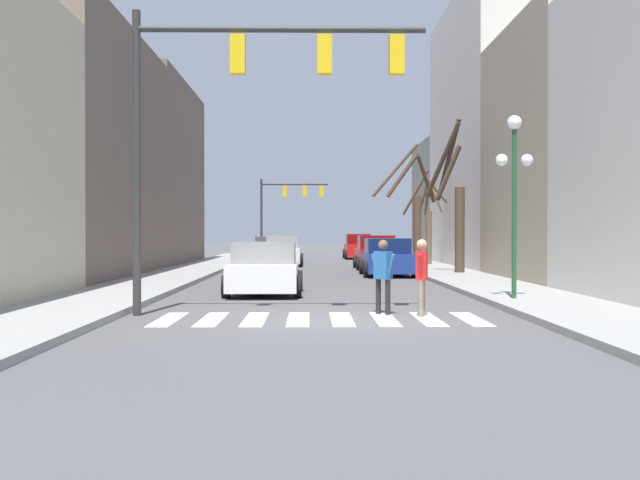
{
  "coord_description": "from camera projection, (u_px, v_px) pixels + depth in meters",
  "views": [
    {
      "loc": [
        -0.21,
        -15.29,
        1.8
      ],
      "look_at": [
        0.32,
        24.77,
        1.41
      ],
      "focal_mm": 42.0,
      "sensor_mm": 36.0,
      "label": 1
    }
  ],
  "objects": [
    {
      "name": "building_row_right",
      "position": [
        549.0,
        149.0,
        32.0
      ],
      "size": [
        6.0,
        43.85,
        13.72
      ],
      "color": "beige",
      "rests_on": "ground_plane"
    },
    {
      "name": "street_tree_right_near",
      "position": [
        454.0,
        203.0,
        31.38
      ],
      "size": [
        1.41,
        2.08,
        6.45
      ],
      "color": "#473828",
      "rests_on": "sidewalk_right"
    },
    {
      "name": "car_parked_left_mid",
      "position": [
        358.0,
        247.0,
        51.81
      ],
      "size": [
        1.98,
        4.4,
        1.72
      ],
      "rotation": [
        0.0,
        0.0,
        1.57
      ],
      "color": "red",
      "rests_on": "ground_plane"
    },
    {
      "name": "ground_plane",
      "position": [
        320.0,
        320.0,
        15.31
      ],
      "size": [
        240.0,
        240.0,
        0.0
      ],
      "primitive_type": "plane",
      "color": "#4C4C4F"
    },
    {
      "name": "traffic_signal_far",
      "position": [
        286.0,
        200.0,
        57.67
      ],
      "size": [
        5.24,
        0.28,
        5.95
      ],
      "color": "#2D2D2D",
      "rests_on": "ground_plane"
    },
    {
      "name": "crosswalk_stripes",
      "position": [
        320.0,
        319.0,
        15.54
      ],
      "size": [
        6.75,
        2.6,
        0.01
      ],
      "color": "white",
      "rests_on": "ground_plane"
    },
    {
      "name": "pedestrian_near_right_corner",
      "position": [
        383.0,
        270.0,
        16.42
      ],
      "size": [
        0.53,
        0.59,
        1.64
      ],
      "rotation": [
        0.0,
        0.0,
        5.44
      ],
      "color": "black",
      "rests_on": "ground_plane"
    },
    {
      "name": "street_tree_left_mid",
      "position": [
        429.0,
        219.0,
        39.51
      ],
      "size": [
        2.92,
        1.61,
        5.01
      ],
      "color": "brown",
      "rests_on": "sidewalk_right"
    },
    {
      "name": "street_tree_left_far",
      "position": [
        414.0,
        211.0,
        38.42
      ],
      "size": [
        3.56,
        2.0,
        6.24
      ],
      "color": "#473828",
      "rests_on": "sidewalk_right"
    },
    {
      "name": "car_at_intersection",
      "position": [
        376.0,
        253.0,
        37.02
      ],
      "size": [
        2.09,
        4.22,
        1.67
      ],
      "rotation": [
        0.0,
        0.0,
        1.57
      ],
      "color": "red",
      "rests_on": "ground_plane"
    },
    {
      "name": "car_driving_toward_lane",
      "position": [
        269.0,
        248.0,
        51.32
      ],
      "size": [
        2.19,
        4.72,
        1.54
      ],
      "rotation": [
        0.0,
        0.0,
        1.57
      ],
      "color": "gray",
      "rests_on": "ground_plane"
    },
    {
      "name": "car_parked_right_near",
      "position": [
        387.0,
        258.0,
        31.21
      ],
      "size": [
        2.16,
        4.23,
        1.57
      ],
      "rotation": [
        0.0,
        0.0,
        1.57
      ],
      "color": "navy",
      "rests_on": "ground_plane"
    },
    {
      "name": "pedestrian_crossing_street",
      "position": [
        422.0,
        271.0,
        16.02
      ],
      "size": [
        0.31,
        0.71,
        1.66
      ],
      "rotation": [
        0.0,
        0.0,
        4.45
      ],
      "color": "#7A705B",
      "rests_on": "ground_plane"
    },
    {
      "name": "street_lamp_right_corner",
      "position": [
        514.0,
        169.0,
        18.8
      ],
      "size": [
        0.95,
        0.36,
        4.6
      ],
      "color": "#1E4C2D",
      "rests_on": "sidewalk_right"
    },
    {
      "name": "car_driving_away_lane",
      "position": [
        265.0,
        270.0,
        21.84
      ],
      "size": [
        2.19,
        4.12,
        1.53
      ],
      "rotation": [
        0.0,
        0.0,
        -1.57
      ],
      "color": "white",
      "rests_on": "ground_plane"
    },
    {
      "name": "building_row_left",
      "position": [
        62.0,
        160.0,
        29.62
      ],
      "size": [
        6.0,
        39.06,
        10.12
      ],
      "color": "#BCB299",
      "rests_on": "ground_plane"
    },
    {
      "name": "sidewalk_left",
      "position": [
        44.0,
        317.0,
        15.24
      ],
      "size": [
        2.82,
        90.0,
        0.15
      ],
      "color": "gray",
      "rests_on": "ground_plane"
    },
    {
      "name": "car_parked_right_far",
      "position": [
        283.0,
        252.0,
        40.88
      ],
      "size": [
        2.14,
        4.79,
        1.65
      ],
      "rotation": [
        0.0,
        0.0,
        -1.57
      ],
      "color": "white",
      "rests_on": "ground_plane"
    },
    {
      "name": "traffic_signal_near",
      "position": [
        242.0,
        91.0,
        16.21
      ],
      "size": [
        6.36,
        0.28,
        6.61
      ],
      "color": "#2D2D2D",
      "rests_on": "ground_plane"
    },
    {
      "name": "sidewalk_right",
      "position": [
        593.0,
        316.0,
        15.38
      ],
      "size": [
        2.82,
        90.0,
        0.15
      ],
      "color": "gray",
      "rests_on": "ground_plane"
    }
  ]
}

